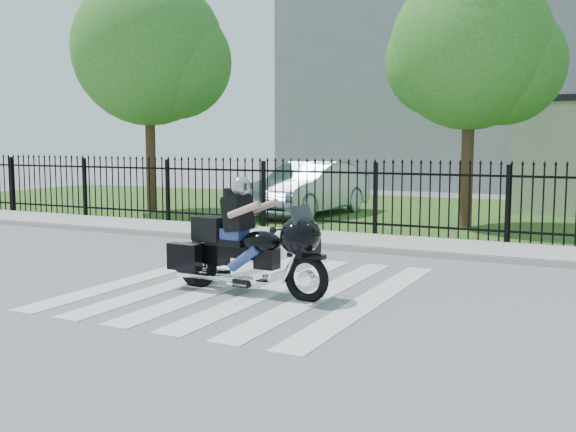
% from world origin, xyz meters
% --- Properties ---
extents(ground, '(120.00, 120.00, 0.00)m').
position_xyz_m(ground, '(0.00, 0.00, 0.00)').
color(ground, slate).
rests_on(ground, ground).
extents(crosswalk, '(5.00, 5.50, 0.01)m').
position_xyz_m(crosswalk, '(0.00, 0.00, 0.01)').
color(crosswalk, silver).
rests_on(crosswalk, ground).
extents(sidewalk, '(40.00, 2.00, 0.12)m').
position_xyz_m(sidewalk, '(0.00, 5.00, 0.06)').
color(sidewalk, '#ADAAA3').
rests_on(sidewalk, ground).
extents(curb, '(40.00, 0.12, 0.12)m').
position_xyz_m(curb, '(0.00, 4.00, 0.06)').
color(curb, '#ADAAA3').
rests_on(curb, ground).
extents(grass_strip, '(40.00, 12.00, 0.02)m').
position_xyz_m(grass_strip, '(0.00, 12.00, 0.01)').
color(grass_strip, '#30571D').
rests_on(grass_strip, ground).
extents(iron_fence, '(26.00, 0.04, 1.80)m').
position_xyz_m(iron_fence, '(0.00, 6.00, 0.90)').
color(iron_fence, black).
rests_on(iron_fence, ground).
extents(tree_left, '(4.80, 4.80, 7.58)m').
position_xyz_m(tree_left, '(-8.50, 8.50, 5.17)').
color(tree_left, '#382316').
rests_on(tree_left, ground).
extents(tree_mid, '(4.20, 4.20, 6.78)m').
position_xyz_m(tree_mid, '(1.50, 9.00, 4.67)').
color(tree_mid, '#382316').
rests_on(tree_mid, ground).
extents(building_tall, '(15.00, 10.00, 12.00)m').
position_xyz_m(building_tall, '(-3.00, 26.00, 6.00)').
color(building_tall, gray).
rests_on(building_tall, ground).
extents(motorcycle_rider, '(2.75, 1.00, 1.82)m').
position_xyz_m(motorcycle_rider, '(0.11, -0.34, 0.74)').
color(motorcycle_rider, black).
rests_on(motorcycle_rider, ground).
extents(parked_car, '(2.25, 5.15, 1.65)m').
position_xyz_m(parked_car, '(-3.44, 9.79, 0.84)').
color(parked_car, '#99ABC0').
rests_on(parked_car, grass_strip).
extents(litter_bin, '(0.50, 0.50, 0.97)m').
position_xyz_m(litter_bin, '(-3.78, 5.70, 0.61)').
color(litter_bin, black).
rests_on(litter_bin, sidewalk).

